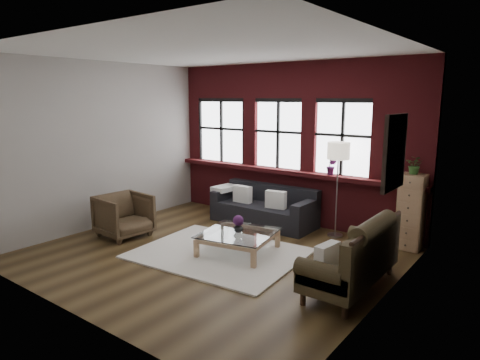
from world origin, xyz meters
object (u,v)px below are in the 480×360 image
Objects in this scene: drawer_chest at (411,212)px; vintage_settee at (351,254)px; vase at (238,227)px; dark_sofa at (264,205)px; floor_lamp at (337,186)px; armchair at (124,216)px; coffee_table at (238,243)px.

vintage_settee is at bearing -94.82° from drawer_chest.
drawer_chest is at bearing 85.18° from vintage_settee.
drawer_chest is at bearing 42.03° from vase.
dark_sofa is 1.74m from vase.
floor_lamp is at bearing 63.81° from vase.
drawer_chest reaches higher than vintage_settee.
drawer_chest reaches higher than dark_sofa.
armchair is (-1.60, -2.18, 0.01)m from dark_sofa.
vintage_settee is at bearing -4.25° from coffee_table.
dark_sofa is at bearing 145.47° from vintage_settee.
floor_lamp is (1.49, 0.16, 0.56)m from dark_sofa.
drawer_chest is at bearing 6.82° from floor_lamp.
vintage_settee is at bearing -34.53° from dark_sofa.
armchair is at bearing -126.29° from dark_sofa.
dark_sofa is 2.71m from armchair.
armchair is 2.29m from coffee_table.
vase is (-1.98, 0.15, -0.04)m from vintage_settee.
armchair is at bearing -166.01° from coffee_table.
floor_lamp is (0.88, 1.79, 0.50)m from vase.
vintage_settee is 11.18× the size of vase.
vase is 2.06m from floor_lamp.
vintage_settee is 1.99m from vase.
vintage_settee is 0.97× the size of floor_lamp.
armchair is 3.92m from floor_lamp.
vase reaches higher than coffee_table.
vintage_settee reaches higher than vase.
coffee_table is (0.60, -1.63, -0.21)m from dark_sofa.
floor_lamp reaches higher than drawer_chest.
drawer_chest is (2.16, 1.95, 0.46)m from coffee_table.
coffee_table is 0.59× the size of floor_lamp.
vintage_settee is 1.43× the size of drawer_chest.
dark_sofa is 1.60m from floor_lamp.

